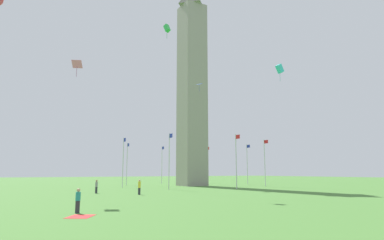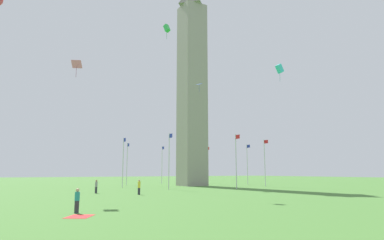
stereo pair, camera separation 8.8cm
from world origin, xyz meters
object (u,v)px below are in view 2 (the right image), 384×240
at_px(flagpole_w, 123,160).
at_px(obelisk_monument, 192,80).
at_px(flagpole_sw, 127,162).
at_px(person_gray_shirt, 96,187).
at_px(kite_blue_diamond, 199,84).
at_px(flagpole_e, 247,162).
at_px(flagpole_s, 162,163).
at_px(flagpole_nw, 169,158).
at_px(kite_pink_diamond, 77,65).
at_px(kite_green_box, 167,28).
at_px(person_teal_shirt, 77,201).
at_px(person_yellow_shirt, 139,187).
at_px(flagpole_n, 236,159).
at_px(kite_cyan_box, 280,69).
at_px(flagpole_ne, 265,161).
at_px(flagpole_se, 207,163).
at_px(picnic_blanket_near_first_person, 79,216).

bearing_deg(flagpole_w, obelisk_monument, 90.23).
height_order(flagpole_sw, person_gray_shirt, flagpole_sw).
bearing_deg(kite_blue_diamond, flagpole_e, 112.88).
distance_m(flagpole_s, flagpole_nw, 26.04).
height_order(kite_pink_diamond, kite_green_box, kite_green_box).
height_order(obelisk_monument, person_teal_shirt, obelisk_monument).
bearing_deg(flagpole_sw, flagpole_e, 67.50).
bearing_deg(person_yellow_shirt, person_teal_shirt, 170.51).
bearing_deg(person_gray_shirt, flagpole_n, -66.68).
relative_size(person_yellow_shirt, kite_pink_diamond, 1.01).
relative_size(person_yellow_shirt, kite_blue_diamond, 1.14).
distance_m(obelisk_monument, kite_pink_diamond, 34.27).
bearing_deg(person_yellow_shirt, flagpole_e, -35.50).
distance_m(kite_cyan_box, kite_pink_diamond, 28.20).
bearing_deg(flagpole_e, kite_cyan_box, -28.85).
bearing_deg(kite_green_box, obelisk_monument, 139.98).
height_order(flagpole_s, kite_blue_diamond, kite_blue_diamond).
xyz_separation_m(obelisk_monument, flagpole_e, (0.06, 14.09, -16.63)).
bearing_deg(flagpole_n, flagpole_w, -135.00).
xyz_separation_m(flagpole_e, person_yellow_shirt, (18.25, -32.10, -3.88)).
bearing_deg(person_yellow_shirt, kite_pink_diamond, 130.58).
distance_m(flagpole_sw, kite_cyan_box, 37.01).
xyz_separation_m(flagpole_ne, kite_green_box, (6.22, -23.60, 18.23)).
height_order(person_gray_shirt, kite_blue_diamond, kite_blue_diamond).
bearing_deg(person_gray_shirt, kite_cyan_box, -86.61).
height_order(flagpole_s, kite_pink_diamond, kite_pink_diamond).
xyz_separation_m(flagpole_e, person_gray_shirt, (13.21, -35.93, -3.92)).
bearing_deg(flagpole_se, person_teal_shirt, -41.59).
bearing_deg(flagpole_nw, picnic_blanket_near_first_person, -36.42).
relative_size(flagpole_n, flagpole_e, 1.00).
height_order(obelisk_monument, flagpole_ne, obelisk_monument).
bearing_deg(picnic_blanket_near_first_person, kite_pink_diamond, 173.19).
distance_m(flagpole_ne, person_teal_shirt, 44.26).
relative_size(flagpole_ne, flagpole_nw, 1.00).
bearing_deg(kite_pink_diamond, flagpole_s, 142.78).
height_order(flagpole_se, kite_green_box, kite_green_box).
bearing_deg(flagpole_n, person_gray_shirt, -92.31).
distance_m(flagpole_se, flagpole_nw, 28.19).
relative_size(obelisk_monument, person_gray_shirt, 25.33).
bearing_deg(flagpole_sw, kite_green_box, -7.99).
relative_size(person_teal_shirt, kite_cyan_box, 0.61).
distance_m(kite_cyan_box, kite_blue_diamond, 16.29).
xyz_separation_m(flagpole_sw, kite_green_box, (26.15, -3.67, 18.23)).
height_order(flagpole_ne, kite_green_box, kite_green_box).
relative_size(person_teal_shirt, kite_green_box, 0.72).
height_order(flagpole_s, flagpole_sw, same).
xyz_separation_m(flagpole_s, picnic_blanket_near_first_person, (48.49, -27.99, -4.76)).
bearing_deg(obelisk_monument, flagpole_n, 0.00).
relative_size(flagpole_n, kite_green_box, 3.93).
relative_size(flagpole_s, flagpole_sw, 1.00).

